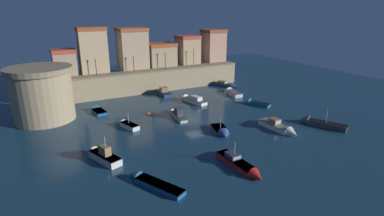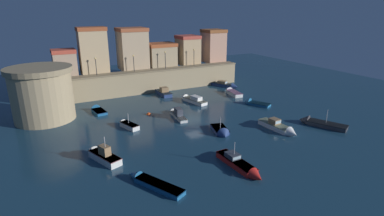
{
  "view_description": "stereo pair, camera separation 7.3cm",
  "coord_description": "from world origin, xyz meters",
  "px_view_note": "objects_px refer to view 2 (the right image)",
  "views": [
    {
      "loc": [
        -21.29,
        -39.1,
        16.73
      ],
      "look_at": [
        0.0,
        0.99,
        1.65
      ],
      "focal_mm": 28.52,
      "sensor_mm": 36.0,
      "label": 1
    },
    {
      "loc": [
        -21.23,
        -39.14,
        16.73
      ],
      "look_at": [
        0.0,
        0.99,
        1.65
      ],
      "focal_mm": 28.52,
      "sensor_mm": 36.0,
      "label": 2
    }
  ],
  "objects_px": {
    "fortress_tower": "(42,94)",
    "moored_boat_7": "(280,128)",
    "moored_boat_5": "(226,85)",
    "moored_boat_9": "(222,132)",
    "moored_boat_0": "(177,114)",
    "moored_boat_1": "(127,125)",
    "quay_lamp_2": "(165,57)",
    "moored_boat_12": "(150,182)",
    "moored_boat_3": "(241,165)",
    "moored_boat_11": "(318,123)",
    "quay_lamp_1": "(134,61)",
    "quay_lamp_0": "(96,63)",
    "moored_boat_2": "(97,110)",
    "moored_boat_8": "(101,155)",
    "quay_lamp_3": "(194,55)",
    "moored_boat_10": "(254,103)",
    "moored_boat_13": "(232,92)",
    "moored_boat_6": "(192,99)",
    "moored_boat_4": "(161,91)",
    "mooring_buoy_0": "(149,115)"
  },
  "relations": [
    {
      "from": "moored_boat_10",
      "to": "moored_boat_13",
      "type": "bearing_deg",
      "value": -31.03
    },
    {
      "from": "moored_boat_5",
      "to": "moored_boat_11",
      "type": "height_order",
      "value": "moored_boat_11"
    },
    {
      "from": "moored_boat_8",
      "to": "moored_boat_4",
      "type": "bearing_deg",
      "value": -56.66
    },
    {
      "from": "quay_lamp_2",
      "to": "quay_lamp_1",
      "type": "bearing_deg",
      "value": 180.0
    },
    {
      "from": "moored_boat_7",
      "to": "moored_boat_10",
      "type": "distance_m",
      "value": 12.32
    },
    {
      "from": "quay_lamp_0",
      "to": "moored_boat_3",
      "type": "xyz_separation_m",
      "value": [
        7.95,
        -34.64,
        -6.35
      ]
    },
    {
      "from": "mooring_buoy_0",
      "to": "fortress_tower",
      "type": "bearing_deg",
      "value": 160.2
    },
    {
      "from": "moored_boat_10",
      "to": "moored_boat_13",
      "type": "xyz_separation_m",
      "value": [
        0.51,
        7.6,
        0.13
      ]
    },
    {
      "from": "quay_lamp_2",
      "to": "moored_boat_4",
      "type": "bearing_deg",
      "value": -131.92
    },
    {
      "from": "moored_boat_5",
      "to": "moored_boat_12",
      "type": "bearing_deg",
      "value": -71.46
    },
    {
      "from": "moored_boat_9",
      "to": "moored_boat_11",
      "type": "bearing_deg",
      "value": 90.55
    },
    {
      "from": "moored_boat_4",
      "to": "moored_boat_13",
      "type": "height_order",
      "value": "moored_boat_4"
    },
    {
      "from": "quay_lamp_1",
      "to": "moored_boat_0",
      "type": "xyz_separation_m",
      "value": [
        1.65,
        -16.2,
        -6.27
      ]
    },
    {
      "from": "moored_boat_4",
      "to": "moored_boat_12",
      "type": "bearing_deg",
      "value": 156.0
    },
    {
      "from": "moored_boat_0",
      "to": "moored_boat_1",
      "type": "bearing_deg",
      "value": 101.06
    },
    {
      "from": "fortress_tower",
      "to": "moored_boat_6",
      "type": "height_order",
      "value": "fortress_tower"
    },
    {
      "from": "quay_lamp_2",
      "to": "moored_boat_12",
      "type": "xyz_separation_m",
      "value": [
        -15.86,
        -32.92,
        -6.62
      ]
    },
    {
      "from": "moored_boat_0",
      "to": "moored_boat_5",
      "type": "height_order",
      "value": "moored_boat_0"
    },
    {
      "from": "quay_lamp_2",
      "to": "quay_lamp_3",
      "type": "bearing_deg",
      "value": 0.0
    },
    {
      "from": "moored_boat_5",
      "to": "moored_boat_9",
      "type": "xyz_separation_m",
      "value": [
        -15.24,
        -21.63,
        -0.13
      ]
    },
    {
      "from": "quay_lamp_1",
      "to": "moored_boat_3",
      "type": "distance_m",
      "value": 35.22
    },
    {
      "from": "moored_boat_2",
      "to": "moored_boat_8",
      "type": "xyz_separation_m",
      "value": [
        -3.06,
        -17.45,
        0.31
      ]
    },
    {
      "from": "moored_boat_7",
      "to": "moored_boat_13",
      "type": "distance_m",
      "value": 19.7
    },
    {
      "from": "moored_boat_8",
      "to": "moored_boat_13",
      "type": "height_order",
      "value": "moored_boat_8"
    },
    {
      "from": "moored_boat_13",
      "to": "moored_boat_1",
      "type": "bearing_deg",
      "value": 115.25
    },
    {
      "from": "fortress_tower",
      "to": "moored_boat_7",
      "type": "bearing_deg",
      "value": -35.21
    },
    {
      "from": "moored_boat_1",
      "to": "moored_boat_9",
      "type": "distance_m",
      "value": 13.81
    },
    {
      "from": "moored_boat_9",
      "to": "moored_boat_11",
      "type": "height_order",
      "value": "moored_boat_11"
    },
    {
      "from": "quay_lamp_1",
      "to": "moored_boat_1",
      "type": "height_order",
      "value": "quay_lamp_1"
    },
    {
      "from": "moored_boat_2",
      "to": "moored_boat_8",
      "type": "bearing_deg",
      "value": 163.18
    },
    {
      "from": "moored_boat_6",
      "to": "moored_boat_10",
      "type": "xyz_separation_m",
      "value": [
        9.11,
        -6.87,
        -0.18
      ]
    },
    {
      "from": "fortress_tower",
      "to": "moored_boat_13",
      "type": "xyz_separation_m",
      "value": [
        34.2,
        -1.51,
        -3.81
      ]
    },
    {
      "from": "fortress_tower",
      "to": "quay_lamp_3",
      "type": "height_order",
      "value": "fortress_tower"
    },
    {
      "from": "quay_lamp_0",
      "to": "moored_boat_8",
      "type": "height_order",
      "value": "quay_lamp_0"
    },
    {
      "from": "moored_boat_2",
      "to": "quay_lamp_3",
      "type": "bearing_deg",
      "value": -77.75
    },
    {
      "from": "mooring_buoy_0",
      "to": "moored_boat_6",
      "type": "bearing_deg",
      "value": 18.09
    },
    {
      "from": "moored_boat_6",
      "to": "moored_boat_11",
      "type": "relative_size",
      "value": 0.99
    },
    {
      "from": "quay_lamp_2",
      "to": "moored_boat_4",
      "type": "relative_size",
      "value": 0.52
    },
    {
      "from": "quay_lamp_3",
      "to": "moored_boat_11",
      "type": "distance_m",
      "value": 30.66
    },
    {
      "from": "quay_lamp_0",
      "to": "fortress_tower",
      "type": "bearing_deg",
      "value": -140.96
    },
    {
      "from": "moored_boat_13",
      "to": "mooring_buoy_0",
      "type": "height_order",
      "value": "moored_boat_13"
    },
    {
      "from": "moored_boat_5",
      "to": "moored_boat_3",
      "type": "bearing_deg",
      "value": -58.27
    },
    {
      "from": "moored_boat_5",
      "to": "moored_boat_11",
      "type": "distance_m",
      "value": 25.62
    },
    {
      "from": "quay_lamp_2",
      "to": "moored_boat_10",
      "type": "distance_m",
      "value": 20.8
    },
    {
      "from": "quay_lamp_1",
      "to": "moored_boat_2",
      "type": "bearing_deg",
      "value": -139.48
    },
    {
      "from": "moored_boat_10",
      "to": "moored_boat_11",
      "type": "height_order",
      "value": "moored_boat_11"
    },
    {
      "from": "moored_boat_1",
      "to": "mooring_buoy_0",
      "type": "distance_m",
      "value": 5.92
    },
    {
      "from": "moored_boat_12",
      "to": "moored_boat_3",
      "type": "bearing_deg",
      "value": -126.71
    },
    {
      "from": "quay_lamp_2",
      "to": "moored_boat_13",
      "type": "height_order",
      "value": "quay_lamp_2"
    },
    {
      "from": "quay_lamp_3",
      "to": "moored_boat_12",
      "type": "bearing_deg",
      "value": -124.44
    }
  ]
}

